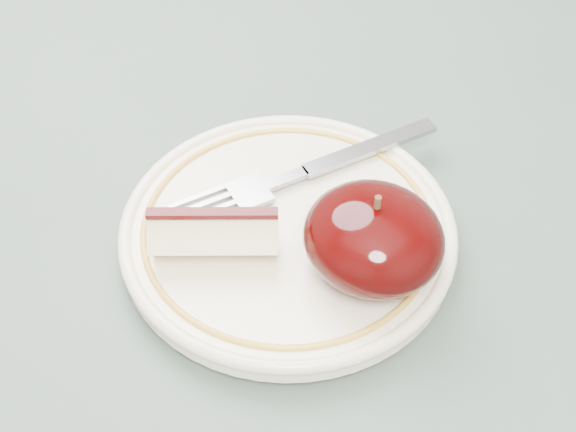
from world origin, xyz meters
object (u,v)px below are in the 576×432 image
Objects in this scene: table at (228,337)px; apple_half at (373,238)px; plate at (288,231)px; fork at (303,173)px.

table is 10.69× the size of apple_half.
fork is (-0.02, 0.04, 0.01)m from plate.
table is at bearing -153.68° from apple_half.
plate is 1.14× the size of fork.
table is 0.13m from fork.
apple_half is (0.06, 0.01, 0.03)m from plate.
apple_half is 0.09m from fork.
apple_half is (0.08, 0.04, 0.13)m from table.
apple_half reaches higher than fork.
apple_half is 0.45× the size of fork.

